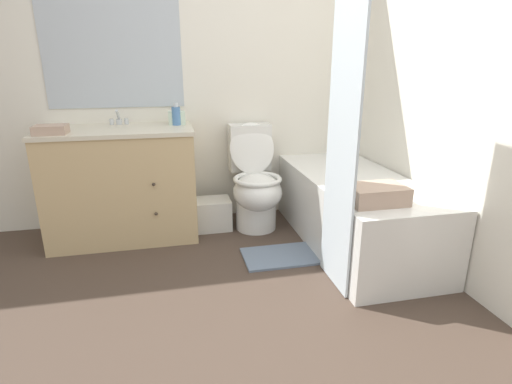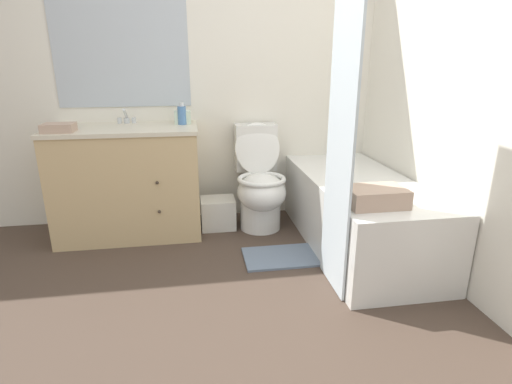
{
  "view_description": "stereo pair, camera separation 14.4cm",
  "coord_description": "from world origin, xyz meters",
  "views": [
    {
      "loc": [
        -0.39,
        -1.61,
        1.31
      ],
      "look_at": [
        0.15,
        0.79,
        0.51
      ],
      "focal_mm": 28.0,
      "sensor_mm": 36.0,
      "label": 1
    },
    {
      "loc": [
        -0.24,
        -1.64,
        1.31
      ],
      "look_at": [
        0.15,
        0.79,
        0.51
      ],
      "focal_mm": 28.0,
      "sensor_mm": 36.0,
      "label": 2
    }
  ],
  "objects": [
    {
      "name": "ground_plane",
      "position": [
        0.0,
        0.0,
        0.0
      ],
      "size": [
        14.0,
        14.0,
        0.0
      ],
      "primitive_type": "plane",
      "color": "#47382D"
    },
    {
      "name": "wall_back",
      "position": [
        -0.01,
        1.77,
        1.25
      ],
      "size": [
        8.0,
        0.06,
        2.5
      ],
      "color": "white",
      "rests_on": "ground_plane"
    },
    {
      "name": "wall_right",
      "position": [
        1.31,
        0.87,
        1.25
      ],
      "size": [
        0.05,
        2.75,
        2.5
      ],
      "color": "white",
      "rests_on": "ground_plane"
    },
    {
      "name": "vanity_cabinet",
      "position": [
        -0.75,
        1.46,
        0.43
      ],
      "size": [
        1.09,
        0.61,
        0.85
      ],
      "color": "tan",
      "rests_on": "ground_plane"
    },
    {
      "name": "sink_faucet",
      "position": [
        -0.75,
        1.65,
        0.89
      ],
      "size": [
        0.14,
        0.12,
        0.12
      ],
      "color": "silver",
      "rests_on": "vanity_cabinet"
    },
    {
      "name": "toilet",
      "position": [
        0.28,
        1.42,
        0.36
      ],
      "size": [
        0.39,
        0.62,
        0.85
      ],
      "color": "white",
      "rests_on": "ground_plane"
    },
    {
      "name": "bathtub",
      "position": [
        0.93,
        0.95,
        0.26
      ],
      "size": [
        0.7,
        1.59,
        0.52
      ],
      "color": "white",
      "rests_on": "ground_plane"
    },
    {
      "name": "shower_curtain",
      "position": [
        0.57,
        0.44,
        0.99
      ],
      "size": [
        0.01,
        0.39,
        1.96
      ],
      "color": "silver",
      "rests_on": "ground_plane"
    },
    {
      "name": "wastebasket",
      "position": [
        -0.06,
        1.45,
        0.12
      ],
      "size": [
        0.28,
        0.24,
        0.25
      ],
      "color": "silver",
      "rests_on": "ground_plane"
    },
    {
      "name": "tissue_box",
      "position": [
        -0.31,
        1.59,
        0.9
      ],
      "size": [
        0.13,
        0.14,
        0.12
      ],
      "color": "silver",
      "rests_on": "vanity_cabinet"
    },
    {
      "name": "soap_dispenser",
      "position": [
        -0.31,
        1.52,
        0.92
      ],
      "size": [
        0.07,
        0.07,
        0.17
      ],
      "color": "#4C7AB2",
      "rests_on": "vanity_cabinet"
    },
    {
      "name": "hand_towel_folded",
      "position": [
        -1.15,
        1.29,
        0.88
      ],
      "size": [
        0.21,
        0.16,
        0.06
      ],
      "color": "tan",
      "rests_on": "vanity_cabinet"
    },
    {
      "name": "bath_towel_folded",
      "position": [
        0.79,
        0.41,
        0.57
      ],
      "size": [
        0.34,
        0.23,
        0.11
      ],
      "color": "tan",
      "rests_on": "bathtub"
    },
    {
      "name": "bath_mat",
      "position": [
        0.35,
        0.83,
        0.01
      ],
      "size": [
        0.55,
        0.34,
        0.02
      ],
      "color": "slate",
      "rests_on": "ground_plane"
    }
  ]
}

